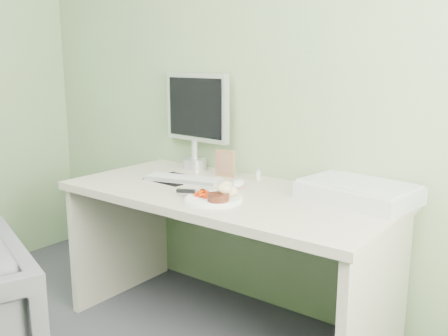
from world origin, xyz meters
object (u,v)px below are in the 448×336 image
Objects in this scene: desk at (226,227)px; scanner at (358,193)px; monitor at (197,115)px; plate at (214,200)px.

scanner reaches higher than desk.
plate is at bearing -39.70° from monitor.
desk is 3.32× the size of scanner.
scanner is at bearing 37.12° from plate.
plate reaches higher than desk.
desk is at bearing -150.54° from scanner.
scanner reaches higher than plate.
plate is at bearing -70.82° from desk.
monitor reaches higher than desk.
scanner is (0.51, 0.39, 0.03)m from plate.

